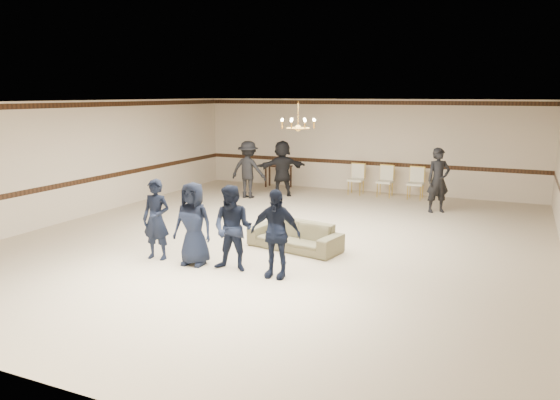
{
  "coord_description": "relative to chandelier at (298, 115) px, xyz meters",
  "views": [
    {
      "loc": [
        4.99,
        -11.08,
        3.37
      ],
      "look_at": [
        0.19,
        -0.5,
        1.05
      ],
      "focal_mm": 34.13,
      "sensor_mm": 36.0,
      "label": 1
    }
  ],
  "objects": [
    {
      "name": "chair_rail",
      "position": [
        0.0,
        5.99,
        -1.88
      ],
      "size": [
        12.0,
        0.02,
        0.14
      ],
      "primitive_type": "cube",
      "color": "#341D0F",
      "rests_on": "wall_back"
    },
    {
      "name": "settee",
      "position": [
        0.61,
        -1.63,
        -2.57
      ],
      "size": [
        2.2,
        1.2,
        0.61
      ],
      "primitive_type": "imported",
      "rotation": [
        0.0,
        0.0,
        -0.19
      ],
      "color": "#6C6748",
      "rests_on": "floor"
    },
    {
      "name": "boy_d",
      "position": [
        0.98,
        -3.45,
        -2.04
      ],
      "size": [
        1.0,
        0.46,
        1.67
      ],
      "primitive_type": "imported",
      "rotation": [
        0.0,
        0.0,
        0.05
      ],
      "color": "black",
      "rests_on": "floor"
    },
    {
      "name": "room",
      "position": [
        0.0,
        -1.0,
        -1.28
      ],
      "size": [
        12.01,
        14.01,
        3.21
      ],
      "color": "#BFB093",
      "rests_on": "ground"
    },
    {
      "name": "banquet_chair_mid",
      "position": [
        0.97,
        5.26,
        -2.36
      ],
      "size": [
        0.54,
        0.54,
        1.03
      ],
      "primitive_type": null,
      "rotation": [
        0.0,
        0.0,
        -0.09
      ],
      "color": "#EAE3C5",
      "rests_on": "floor"
    },
    {
      "name": "boy_b",
      "position": [
        -0.82,
        -3.45,
        -2.04
      ],
      "size": [
        0.86,
        0.6,
        1.67
      ],
      "primitive_type": "imported",
      "rotation": [
        0.0,
        0.0,
        0.08
      ],
      "color": "black",
      "rests_on": "floor"
    },
    {
      "name": "console_table",
      "position": [
        -3.03,
        5.46,
        -2.47
      ],
      "size": [
        0.97,
        0.42,
        0.82
      ],
      "primitive_type": "cube",
      "rotation": [
        0.0,
        0.0,
        -0.01
      ],
      "color": "black",
      "rests_on": "floor"
    },
    {
      "name": "adult_left",
      "position": [
        -3.09,
        3.23,
        -1.94
      ],
      "size": [
        1.22,
        0.72,
        1.87
      ],
      "primitive_type": "imported",
      "rotation": [
        0.0,
        0.0,
        3.16
      ],
      "color": "black",
      "rests_on": "floor"
    },
    {
      "name": "boy_c",
      "position": [
        0.08,
        -3.45,
        -2.04
      ],
      "size": [
        0.87,
        0.7,
        1.67
      ],
      "primitive_type": "imported",
      "rotation": [
        0.0,
        0.0,
        0.09
      ],
      "color": "black",
      "rests_on": "floor"
    },
    {
      "name": "banquet_chair_left",
      "position": [
        -0.03,
        5.26,
        -2.36
      ],
      "size": [
        0.5,
        0.5,
        1.03
      ],
      "primitive_type": null,
      "rotation": [
        0.0,
        0.0,
        -0.01
      ],
      "color": "#EAE3C5",
      "rests_on": "floor"
    },
    {
      "name": "adult_mid",
      "position": [
        -2.19,
        3.93,
        -1.94
      ],
      "size": [
        1.65,
        1.58,
        1.87
      ],
      "primitive_type": "imported",
      "rotation": [
        0.0,
        0.0,
        3.89
      ],
      "color": "black",
      "rests_on": "floor"
    },
    {
      "name": "banquet_chair_right",
      "position": [
        1.97,
        5.26,
        -2.36
      ],
      "size": [
        0.51,
        0.51,
        1.03
      ],
      "primitive_type": null,
      "rotation": [
        0.0,
        0.0,
        -0.02
      ],
      "color": "#EAE3C5",
      "rests_on": "floor"
    },
    {
      "name": "crown_molding",
      "position": [
        0.0,
        5.99,
        0.21
      ],
      "size": [
        12.0,
        0.02,
        0.14
      ],
      "primitive_type": "cube",
      "color": "#341D0F",
      "rests_on": "wall_back"
    },
    {
      "name": "chandelier",
      "position": [
        0.0,
        0.0,
        0.0
      ],
      "size": [
        0.94,
        0.94,
        0.89
      ],
      "primitive_type": null,
      "color": "gold",
      "rests_on": "ceiling"
    },
    {
      "name": "boy_a",
      "position": [
        -1.72,
        -3.45,
        -2.04
      ],
      "size": [
        0.64,
        0.45,
        1.67
      ],
      "primitive_type": "imported",
      "rotation": [
        0.0,
        0.0,
        0.09
      ],
      "color": "black",
      "rests_on": "floor"
    },
    {
      "name": "adult_right",
      "position": [
        2.91,
        3.53,
        -1.94
      ],
      "size": [
        0.82,
        0.76,
        1.87
      ],
      "primitive_type": "imported",
      "rotation": [
        0.0,
        0.0,
        0.6
      ],
      "color": "black",
      "rests_on": "floor"
    }
  ]
}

